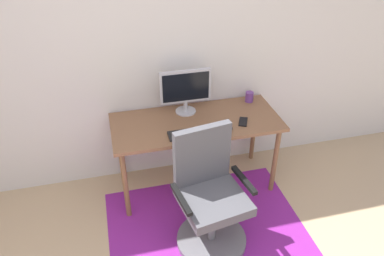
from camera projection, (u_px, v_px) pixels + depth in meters
wall_back at (125, 44)px, 3.05m from camera, size 6.00×0.10×2.60m
area_rug at (208, 232)px, 3.06m from camera, size 1.60×1.31×0.01m
desk at (196, 128)px, 3.21m from camera, size 1.44×0.62×0.71m
monitor at (185, 89)px, 3.17m from camera, size 0.44×0.18×0.40m
keyboard at (195, 133)px, 2.99m from camera, size 0.43×0.13×0.02m
computer_mouse at (229, 127)px, 3.05m from camera, size 0.06×0.10×0.03m
coffee_cup at (249, 97)px, 3.43m from camera, size 0.08×0.08×0.09m
cell_phone at (243, 122)px, 3.14m from camera, size 0.12×0.16×0.01m
office_chair at (210, 202)px, 2.81m from camera, size 0.59×0.55×0.97m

